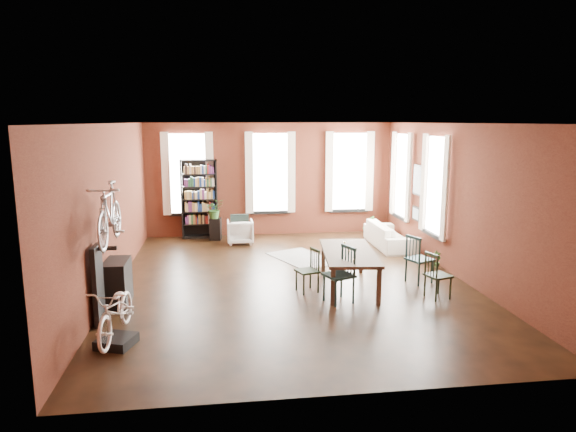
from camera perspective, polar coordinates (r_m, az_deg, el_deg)
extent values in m
plane|color=black|center=(10.64, 0.41, -7.24)|extent=(9.00, 9.00, 0.00)
cube|color=silver|center=(10.13, 0.44, 10.27)|extent=(7.00, 9.00, 0.04)
cube|color=#491C12|center=(14.69, -2.00, 4.09)|extent=(7.00, 0.04, 3.20)
cube|color=#491C12|center=(5.94, 6.46, -5.62)|extent=(7.00, 0.04, 3.20)
cube|color=#491C12|center=(10.38, -19.08, 0.83)|extent=(0.04, 9.00, 3.20)
cube|color=#491C12|center=(11.29, 18.32, 1.61)|extent=(0.04, 9.00, 3.20)
cube|color=white|center=(14.60, -11.05, 4.65)|extent=(1.00, 0.04, 2.20)
cube|color=beige|center=(14.53, -11.06, 4.62)|extent=(1.40, 0.06, 2.30)
cube|color=white|center=(14.64, -2.00, 4.86)|extent=(1.00, 0.04, 2.20)
cube|color=beige|center=(14.57, -1.97, 4.83)|extent=(1.40, 0.06, 2.30)
cube|color=white|center=(15.04, 6.79, 4.94)|extent=(1.00, 0.04, 2.20)
cube|color=beige|center=(14.97, 6.86, 4.91)|extent=(1.40, 0.06, 2.30)
cube|color=white|center=(12.15, 16.21, 3.27)|extent=(0.04, 1.00, 2.20)
cube|color=beige|center=(12.12, 15.91, 3.27)|extent=(0.06, 1.40, 2.30)
cube|color=white|center=(14.17, 12.66, 4.42)|extent=(0.04, 1.00, 2.20)
cube|color=beige|center=(14.15, 12.40, 4.42)|extent=(0.06, 1.40, 2.30)
cube|color=black|center=(13.15, 14.26, 3.89)|extent=(0.04, 0.55, 0.75)
cube|color=black|center=(13.27, 14.10, 0.25)|extent=(0.04, 0.45, 0.35)
cube|color=brown|center=(10.22, 6.73, -5.91)|extent=(1.21, 2.25, 0.73)
cube|color=#1C3E3D|center=(9.35, 5.67, -6.53)|extent=(0.61, 0.61, 1.02)
cube|color=#1C2F1B|center=(9.89, 2.15, -6.10)|extent=(0.49, 0.49, 0.83)
cube|color=black|center=(9.94, 16.34, -6.34)|extent=(0.49, 0.49, 0.87)
cube|color=#1A3739|center=(10.76, 14.41, -4.66)|extent=(0.59, 0.59, 0.98)
cube|color=black|center=(14.50, -9.80, 1.87)|extent=(1.00, 0.32, 2.20)
imported|color=silver|center=(13.81, -5.34, -1.62)|extent=(0.69, 0.64, 0.70)
imported|color=beige|center=(13.66, 11.24, -1.67)|extent=(0.61, 2.08, 0.81)
cube|color=black|center=(12.34, 1.61, -4.69)|extent=(1.69, 2.01, 0.01)
cube|color=black|center=(8.12, -18.52, -13.06)|extent=(0.62, 0.62, 0.14)
cube|color=black|center=(8.86, -20.36, -7.18)|extent=(0.16, 0.60, 1.30)
cube|color=black|center=(9.75, -18.42, -7.00)|extent=(0.40, 0.80, 0.80)
cube|color=black|center=(14.34, -8.05, -1.43)|extent=(0.34, 0.34, 0.60)
imported|color=#295823|center=(14.74, 8.94, -1.78)|extent=(0.40, 0.65, 0.27)
imported|color=#316026|center=(12.05, 16.18, -5.19)|extent=(0.24, 0.40, 0.14)
imported|color=silver|center=(7.83, -18.69, -7.48)|extent=(0.61, 0.85, 1.52)
imported|color=#A5A8AD|center=(8.49, -19.36, 2.40)|extent=(0.47, 1.00, 1.66)
imported|color=#316127|center=(14.23, -8.17, 0.56)|extent=(0.65, 0.68, 0.42)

